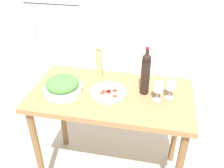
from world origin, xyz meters
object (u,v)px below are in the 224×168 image
pepper_mill (99,62)px  salad_bowl (63,86)px  refrigerator (63,22)px  wine_bottle (146,73)px  wine_glass_near (158,88)px  homemade_pizza (108,92)px  wine_glass_far (171,86)px

pepper_mill → salad_bowl: bearing=-124.3°
refrigerator → salad_bowl: size_ratio=5.47×
wine_bottle → pepper_mill: (-0.39, 0.19, -0.04)m
wine_bottle → wine_glass_near: bearing=-36.3°
salad_bowl → wine_glass_near: bearing=3.9°
wine_bottle → homemade_pizza: size_ratio=1.34×
wine_glass_far → salad_bowl: bearing=-173.4°
wine_bottle → pepper_mill: bearing=154.8°
wine_bottle → wine_glass_far: size_ratio=2.64×
homemade_pizza → pepper_mill: bearing=117.0°
salad_bowl → homemade_pizza: salad_bowl is taller
wine_glass_near → pepper_mill: bearing=152.3°
wine_bottle → wine_glass_near: 0.14m
salad_bowl → homemade_pizza: size_ratio=1.05×
refrigerator → salad_bowl: 2.01m
wine_glass_near → refrigerator: bearing=128.2°
refrigerator → homemade_pizza: refrigerator is taller
wine_glass_near → salad_bowl: wine_glass_near is taller
wine_glass_near → salad_bowl: 0.71m
pepper_mill → refrigerator: bearing=121.0°
refrigerator → wine_glass_far: (1.52, -1.77, 0.22)m
refrigerator → wine_glass_near: (1.43, -1.82, 0.22)m
salad_bowl → homemade_pizza: (0.34, 0.05, -0.04)m
wine_glass_near → wine_glass_far: size_ratio=1.00×
homemade_pizza → refrigerator: bearing=120.4°
refrigerator → wine_bottle: 2.21m
wine_glass_near → wine_glass_far: 0.10m
homemade_pizza → wine_glass_far: bearing=5.9°
pepper_mill → wine_bottle: bearing=-25.2°
wine_glass_near → homemade_pizza: wine_glass_near is taller
refrigerator → wine_glass_far: bearing=-49.4°
wine_glass_far → pepper_mill: 0.62m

